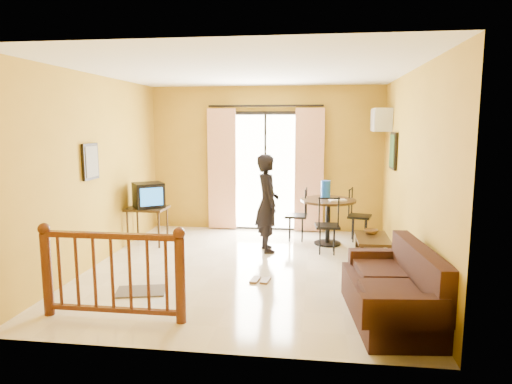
# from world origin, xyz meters

# --- Properties ---
(ground) EXTENTS (5.00, 5.00, 0.00)m
(ground) POSITION_xyz_m (0.00, 0.00, 0.00)
(ground) COLOR beige
(ground) RESTS_ON ground
(room_shell) EXTENTS (5.00, 5.00, 5.00)m
(room_shell) POSITION_xyz_m (0.00, 0.00, 1.70)
(room_shell) COLOR white
(room_shell) RESTS_ON ground
(balcony_door) EXTENTS (2.25, 0.14, 2.46)m
(balcony_door) POSITION_xyz_m (0.00, 2.43, 1.19)
(balcony_door) COLOR black
(balcony_door) RESTS_ON ground
(tv_table) EXTENTS (0.66, 0.55, 0.66)m
(tv_table) POSITION_xyz_m (-1.90, 1.09, 0.58)
(tv_table) COLOR black
(tv_table) RESTS_ON ground
(television) EXTENTS (0.63, 0.62, 0.43)m
(television) POSITION_xyz_m (-1.87, 1.09, 0.87)
(television) COLOR black
(television) RESTS_ON tv_table
(picture_left) EXTENTS (0.05, 0.42, 0.52)m
(picture_left) POSITION_xyz_m (-2.22, -0.20, 1.55)
(picture_left) COLOR black
(picture_left) RESTS_ON room_shell
(dining_table) EXTENTS (0.95, 0.95, 0.79)m
(dining_table) POSITION_xyz_m (1.20, 1.52, 0.63)
(dining_table) COLOR black
(dining_table) RESTS_ON ground
(water_jug) EXTENTS (0.17, 0.17, 0.31)m
(water_jug) POSITION_xyz_m (1.15, 1.63, 0.95)
(water_jug) COLOR blue
(water_jug) RESTS_ON dining_table
(serving_tray) EXTENTS (0.31, 0.24, 0.02)m
(serving_tray) POSITION_xyz_m (1.35, 1.42, 0.80)
(serving_tray) COLOR silver
(serving_tray) RESTS_ON dining_table
(dining_chairs) EXTENTS (1.57, 1.31, 0.95)m
(dining_chairs) POSITION_xyz_m (1.20, 1.48, 0.00)
(dining_chairs) COLOR black
(dining_chairs) RESTS_ON ground
(air_conditioner) EXTENTS (0.31, 0.60, 0.40)m
(air_conditioner) POSITION_xyz_m (2.09, 1.95, 2.15)
(air_conditioner) COLOR silver
(air_conditioner) RESTS_ON room_shell
(botanical_print) EXTENTS (0.05, 0.50, 0.60)m
(botanical_print) POSITION_xyz_m (2.22, 1.30, 1.65)
(botanical_print) COLOR black
(botanical_print) RESTS_ON room_shell
(coffee_table) EXTENTS (0.48, 0.87, 0.39)m
(coffee_table) POSITION_xyz_m (1.85, 0.56, 0.26)
(coffee_table) COLOR black
(coffee_table) RESTS_ON ground
(bowl) EXTENTS (0.28, 0.28, 0.07)m
(bowl) POSITION_xyz_m (1.85, 0.77, 0.42)
(bowl) COLOR brown
(bowl) RESTS_ON coffee_table
(sofa) EXTENTS (0.95, 1.77, 0.81)m
(sofa) POSITION_xyz_m (1.85, -1.52, 0.30)
(sofa) COLOR black
(sofa) RESTS_ON ground
(standing_person) EXTENTS (0.55, 0.68, 1.60)m
(standing_person) POSITION_xyz_m (0.20, 0.96, 0.80)
(standing_person) COLOR black
(standing_person) RESTS_ON ground
(stair_balustrade) EXTENTS (1.63, 0.13, 1.04)m
(stair_balustrade) POSITION_xyz_m (-1.15, -1.90, 0.56)
(stair_balustrade) COLOR #471E0F
(stair_balustrade) RESTS_ON ground
(doormat) EXTENTS (0.68, 0.53, 0.02)m
(doormat) POSITION_xyz_m (-1.16, -1.11, 0.01)
(doormat) COLOR #514941
(doormat) RESTS_ON ground
(sandals) EXTENTS (0.27, 0.26, 0.03)m
(sandals) POSITION_xyz_m (0.27, -0.52, 0.01)
(sandals) COLOR brown
(sandals) RESTS_ON ground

